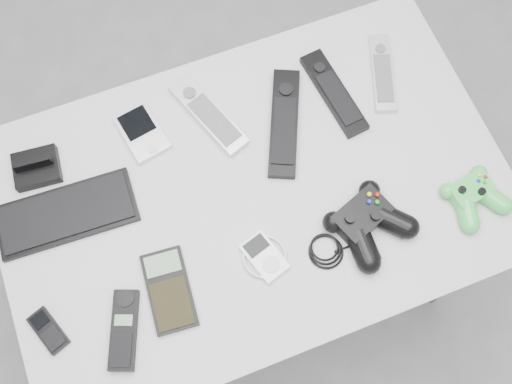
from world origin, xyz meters
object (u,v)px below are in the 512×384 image
object	(u,v)px
desk	(253,201)
mp3_player	(264,257)
pda	(142,133)
remote_silver_a	(208,115)
pda_keyboard	(66,214)
calculator	(169,290)
controller_green	(474,195)
cordless_handset	(124,330)
remote_silver_b	(382,73)
remote_black_a	(284,123)
controller_black	(367,221)
mobile_phone	(48,331)
remote_black_b	(334,92)

from	to	relation	value
desk	mp3_player	distance (m)	0.16
pda	remote_silver_a	world-z (taller)	remote_silver_a
pda_keyboard	pda	distance (m)	0.23
pda_keyboard	calculator	bearing A→B (deg)	-54.19
desk	controller_green	world-z (taller)	controller_green
desk	cordless_handset	world-z (taller)	cordless_handset
remote_silver_a	remote_silver_b	distance (m)	0.40
desk	remote_black_a	world-z (taller)	remote_black_a
cordless_handset	controller_black	bearing A→B (deg)	24.18
pda	controller_black	distance (m)	0.51
pda	remote_silver_a	size ratio (longest dim) A/B	0.57
pda_keyboard	mobile_phone	size ratio (longest dim) A/B	3.16
pda	calculator	xyz separation A→B (m)	(-0.05, -0.34, -0.00)
mp3_player	desk	bearing A→B (deg)	61.69
mobile_phone	mp3_player	size ratio (longest dim) A/B	0.93
pda	mp3_player	bearing A→B (deg)	-77.45
remote_black_a	mp3_player	distance (m)	0.30
desk	controller_green	bearing A→B (deg)	-23.26
remote_black_a	controller_green	size ratio (longest dim) A/B	1.95
cordless_handset	remote_silver_b	bearing A→B (deg)	46.70
remote_black_b	mp3_player	distance (m)	0.40
remote_silver_b	controller_green	world-z (taller)	controller_green
pda_keyboard	remote_black_a	xyz separation A→B (m)	(0.49, 0.03, 0.00)
remote_silver_b	pda	bearing A→B (deg)	-165.41
pda	remote_black_b	bearing A→B (deg)	-18.05
mobile_phone	desk	bearing A→B (deg)	-4.77
mp3_player	cordless_handset	bearing A→B (deg)	170.17
remote_black_a	mp3_player	world-z (taller)	remote_black_a
cordless_handset	mp3_player	xyz separation A→B (m)	(0.30, 0.04, -0.00)
remote_black_a	remote_silver_b	xyz separation A→B (m)	(0.25, 0.04, -0.00)
mobile_phone	controller_black	size ratio (longest dim) A/B	0.34
controller_black	remote_black_a	bearing A→B (deg)	84.51
calculator	pda	bearing A→B (deg)	86.28
mobile_phone	calculator	bearing A→B (deg)	-22.22
cordless_handset	remote_black_a	bearing A→B (deg)	54.66
pda_keyboard	remote_silver_a	distance (m)	0.36
remote_silver_a	remote_black_a	world-z (taller)	remote_black_a
remote_black_b	calculator	size ratio (longest dim) A/B	1.34
calculator	controller_green	bearing A→B (deg)	1.30
mobile_phone	controller_green	world-z (taller)	controller_green
pda_keyboard	controller_green	world-z (taller)	controller_green
remote_black_b	mobile_phone	bearing A→B (deg)	-165.19
pda_keyboard	controller_green	xyz separation A→B (m)	(0.79, -0.27, 0.01)
remote_silver_a	remote_black_a	bearing A→B (deg)	-47.40
controller_green	cordless_handset	bearing A→B (deg)	171.90
remote_black_b	calculator	bearing A→B (deg)	-155.35
mobile_phone	controller_black	world-z (taller)	controller_black
pda_keyboard	remote_silver_b	bearing A→B (deg)	7.81
remote_black_b	pda_keyboard	bearing A→B (deg)	179.25
remote_silver_b	mobile_phone	xyz separation A→B (m)	(-0.83, -0.28, -0.00)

